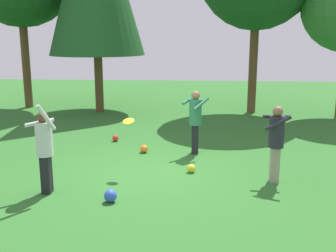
% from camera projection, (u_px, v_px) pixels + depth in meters
% --- Properties ---
extents(ground_plane, '(40.00, 40.00, 0.00)m').
position_uv_depth(ground_plane, '(152.00, 173.00, 9.63)').
color(ground_plane, '#2D6B28').
extents(person_thrower, '(0.69, 0.69, 1.92)m').
position_uv_depth(person_thrower, '(44.00, 145.00, 8.19)').
color(person_thrower, black).
rests_on(person_thrower, ground_plane).
extents(person_catcher, '(0.75, 0.76, 1.75)m').
position_uv_depth(person_catcher, '(195.00, 117.00, 10.99)').
color(person_catcher, black).
rests_on(person_catcher, ground_plane).
extents(person_bystander, '(0.62, 0.53, 1.73)m').
position_uv_depth(person_bystander, '(276.00, 138.00, 8.82)').
color(person_bystander, gray).
rests_on(person_bystander, ground_plane).
extents(frisbee, '(0.33, 0.32, 0.12)m').
position_uv_depth(frisbee, '(129.00, 121.00, 9.32)').
color(frisbee, yellow).
extents(ball_red, '(0.19, 0.19, 0.19)m').
position_uv_depth(ball_red, '(115.00, 138.00, 12.48)').
color(ball_red, red).
rests_on(ball_red, ground_plane).
extents(ball_yellow, '(0.20, 0.20, 0.20)m').
position_uv_depth(ball_yellow, '(191.00, 168.00, 9.65)').
color(ball_yellow, yellow).
rests_on(ball_yellow, ground_plane).
extents(ball_blue, '(0.26, 0.26, 0.26)m').
position_uv_depth(ball_blue, '(110.00, 196.00, 7.93)').
color(ball_blue, blue).
rests_on(ball_blue, ground_plane).
extents(ball_orange, '(0.22, 0.22, 0.22)m').
position_uv_depth(ball_orange, '(144.00, 149.00, 11.27)').
color(ball_orange, orange).
rests_on(ball_orange, ground_plane).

